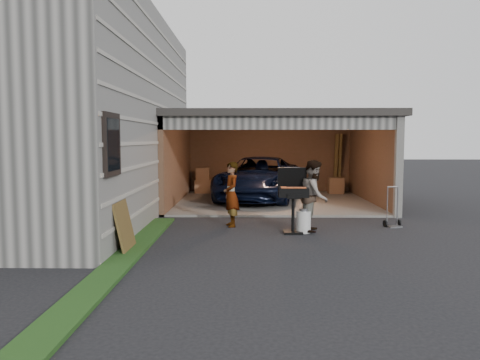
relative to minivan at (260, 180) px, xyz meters
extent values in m
plane|color=black|center=(-0.29, -6.90, -0.72)|extent=(80.00, 80.00, 0.00)
cube|color=#474744|center=(-6.29, -2.90, 2.03)|extent=(7.00, 11.00, 5.50)
cube|color=#193814|center=(-2.54, -7.90, -0.69)|extent=(0.50, 8.00, 0.06)
cube|color=#605E59|center=(0.46, -0.40, -0.69)|extent=(6.50, 6.00, 0.06)
cube|color=#513B25|center=(0.46, 2.53, 0.63)|extent=(6.50, 0.15, 2.70)
cube|color=#513B25|center=(3.63, -0.40, 0.63)|extent=(0.15, 6.00, 2.70)
cube|color=#513B25|center=(-2.72, -0.40, 0.63)|extent=(0.15, 6.00, 2.70)
cube|color=#2D2B28|center=(0.46, -0.40, 2.08)|extent=(6.80, 6.30, 0.20)
cube|color=#474744|center=(0.46, -3.32, 1.80)|extent=(6.50, 0.16, 0.36)
cube|color=silver|center=(0.46, -2.10, 1.90)|extent=(6.00, 2.40, 0.06)
cube|color=#474744|center=(3.61, -3.35, 0.63)|extent=(0.20, 0.18, 2.70)
cube|color=brown|center=(-2.09, 1.80, -0.41)|extent=(0.60, 0.50, 0.50)
cube|color=brown|center=(-2.09, 1.80, 0.07)|extent=(0.50, 0.45, 0.45)
cube|color=brown|center=(2.91, 1.70, -0.36)|extent=(0.55, 0.50, 0.60)
cube|color=#513C1B|center=(3.09, 2.30, 0.48)|extent=(0.24, 0.43, 2.20)
imported|color=black|center=(0.00, 0.00, 0.00)|extent=(3.39, 5.53, 1.43)
imported|color=silver|center=(-0.79, -4.70, 0.06)|extent=(0.51, 0.65, 1.55)
imported|color=#45231B|center=(1.10, -5.26, 0.10)|extent=(0.79, 0.91, 1.62)
cube|color=black|center=(0.61, -5.49, -0.69)|extent=(0.42, 0.42, 0.05)
cylinder|color=black|center=(0.61, -5.49, -0.27)|extent=(0.07, 0.07, 0.83)
cube|color=black|center=(0.61, -5.49, 0.21)|extent=(0.65, 0.46, 0.20)
cube|color=#59595B|center=(0.61, -5.49, 0.29)|extent=(0.59, 0.40, 0.01)
cube|color=black|center=(0.61, -5.20, 0.51)|extent=(0.65, 0.12, 0.46)
cylinder|color=white|center=(0.85, -5.42, -0.47)|extent=(0.41, 0.41, 0.49)
cube|color=#513C1B|center=(-2.69, -7.25, -0.24)|extent=(0.24, 0.85, 0.94)
cube|color=slate|center=(3.09, -4.76, -0.70)|extent=(0.36, 0.27, 0.04)
cylinder|color=black|center=(2.88, -4.70, -0.63)|extent=(0.08, 0.17, 0.16)
cylinder|color=black|center=(3.24, -4.61, -0.63)|extent=(0.08, 0.17, 0.16)
cylinder|color=slate|center=(2.93, -4.69, -0.21)|extent=(0.03, 0.03, 0.96)
cylinder|color=slate|center=(3.19, -4.62, -0.21)|extent=(0.03, 0.03, 0.96)
cylinder|color=slate|center=(3.06, -4.66, 0.24)|extent=(0.27, 0.10, 0.03)
camera|label=1|loc=(-0.41, -15.79, 1.38)|focal=35.00mm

